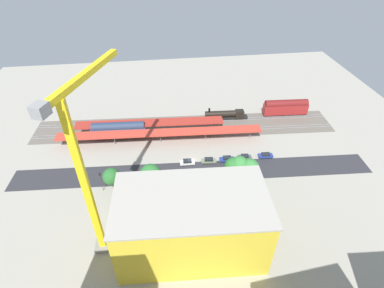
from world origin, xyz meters
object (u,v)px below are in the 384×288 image
at_px(construction_building, 191,224).
at_px(street_tree_1, 249,168).
at_px(platform_canopy_near, 160,133).
at_px(tower_crane, 86,167).
at_px(parked_car_1, 245,157).
at_px(box_truck_0, 160,200).
at_px(parked_car_2, 227,159).
at_px(passenger_coach, 286,107).
at_px(locomotive, 227,115).
at_px(freight_coach_far, 119,129).
at_px(parked_car_4, 187,162).
at_px(parked_car_0, 265,156).
at_px(street_tree_4, 234,167).
at_px(platform_canopy_far, 150,123).
at_px(street_tree_3, 150,174).
at_px(parked_car_3, 209,161).
at_px(street_tree_2, 111,177).
at_px(traffic_light, 101,179).
at_px(street_tree_0, 240,165).
at_px(box_truck_1, 176,193).

relative_size(construction_building, street_tree_1, 4.23).
height_order(platform_canopy_near, tower_crane, tower_crane).
distance_m(parked_car_1, box_truck_0, 31.96).
bearing_deg(parked_car_2, tower_crane, 35.71).
distance_m(passenger_coach, street_tree_1, 41.97).
height_order(locomotive, tower_crane, tower_crane).
height_order(freight_coach_far, parked_car_4, freight_coach_far).
bearing_deg(parked_car_0, parked_car_1, -0.15).
height_order(parked_car_4, box_truck_0, box_truck_0).
bearing_deg(box_truck_0, platform_canopy_near, -93.15).
height_order(parked_car_4, street_tree_4, street_tree_4).
xyz_separation_m(platform_canopy_far, parked_car_1, (-29.66, 18.82, -3.51)).
distance_m(platform_canopy_near, tower_crane, 45.62).
distance_m(locomotive, passenger_coach, 23.35).
relative_size(passenger_coach, construction_building, 0.53).
relative_size(platform_canopy_far, parked_car_2, 11.18).
height_order(parked_car_4, street_tree_3, street_tree_3).
bearing_deg(parked_car_3, passenger_coach, -144.49).
xyz_separation_m(tower_crane, street_tree_4, (-35.08, -17.23, -19.28)).
bearing_deg(street_tree_2, construction_building, 133.58).
height_order(locomotive, street_tree_4, street_tree_4).
relative_size(street_tree_2, traffic_light, 1.16).
distance_m(parked_car_2, street_tree_1, 11.05).
bearing_deg(tower_crane, locomotive, -129.06).
bearing_deg(parked_car_4, street_tree_3, 38.81).
relative_size(street_tree_0, traffic_light, 1.24).
relative_size(platform_canopy_near, street_tree_0, 8.38).
relative_size(locomotive, street_tree_3, 1.95).
bearing_deg(parked_car_4, freight_coach_far, -39.03).
bearing_deg(street_tree_2, box_truck_0, 151.06).
height_order(parked_car_0, street_tree_4, street_tree_4).
bearing_deg(tower_crane, box_truck_1, -146.49).
bearing_deg(platform_canopy_far, construction_building, 100.22).
distance_m(tower_crane, traffic_light, 26.22).
bearing_deg(passenger_coach, parked_car_3, 35.51).
relative_size(box_truck_1, street_tree_1, 1.30).
distance_m(passenger_coach, street_tree_2, 71.50).
bearing_deg(street_tree_3, street_tree_0, -179.04).
distance_m(platform_canopy_near, box_truck_1, 26.81).
bearing_deg(street_tree_1, passenger_coach, -125.68).
bearing_deg(street_tree_4, street_tree_0, 162.75).
bearing_deg(construction_building, street_tree_4, -122.57).
distance_m(passenger_coach, parked_car_0, 29.31).
relative_size(passenger_coach, parked_car_3, 3.52).
height_order(street_tree_3, traffic_light, street_tree_3).
xyz_separation_m(platform_canopy_near, locomotive, (-25.84, -11.75, -2.23)).
bearing_deg(tower_crane, parked_car_1, -148.14).
relative_size(street_tree_2, street_tree_3, 0.92).
bearing_deg(construction_building, street_tree_3, -62.68).
bearing_deg(construction_building, street_tree_2, -43.16).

